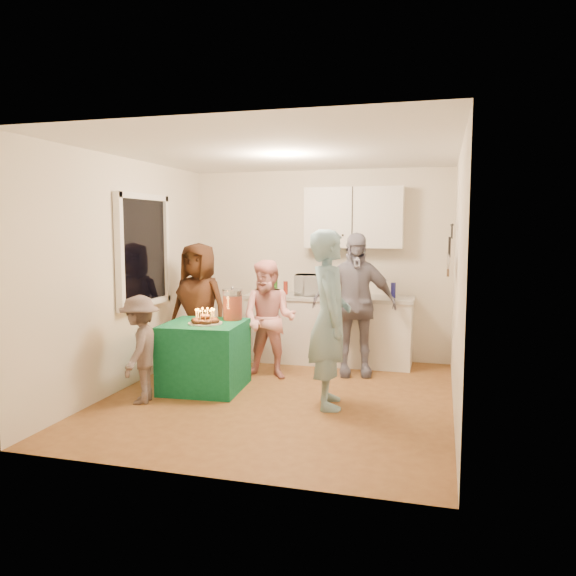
% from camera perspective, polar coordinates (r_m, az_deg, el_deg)
% --- Properties ---
extents(floor, '(4.00, 4.00, 0.00)m').
position_cam_1_polar(floor, '(6.16, -0.88, -11.05)').
color(floor, brown).
rests_on(floor, ground).
extents(ceiling, '(4.00, 4.00, 0.00)m').
position_cam_1_polar(ceiling, '(5.93, -0.92, 13.71)').
color(ceiling, white).
rests_on(ceiling, floor).
extents(back_wall, '(3.60, 3.60, 0.00)m').
position_cam_1_polar(back_wall, '(7.83, 3.20, 2.36)').
color(back_wall, silver).
rests_on(back_wall, floor).
extents(left_wall, '(4.00, 4.00, 0.00)m').
position_cam_1_polar(left_wall, '(6.63, -16.01, 1.42)').
color(left_wall, silver).
rests_on(left_wall, floor).
extents(right_wall, '(4.00, 4.00, 0.00)m').
position_cam_1_polar(right_wall, '(5.67, 16.85, 0.61)').
color(right_wall, silver).
rests_on(right_wall, floor).
extents(window_night, '(0.04, 1.00, 1.20)m').
position_cam_1_polar(window_night, '(6.86, -14.55, 3.71)').
color(window_night, black).
rests_on(window_night, left_wall).
extents(counter, '(2.20, 0.58, 0.86)m').
position_cam_1_polar(counter, '(7.61, 4.16, -4.37)').
color(counter, white).
rests_on(counter, floor).
extents(countertop, '(2.24, 0.62, 0.05)m').
position_cam_1_polar(countertop, '(7.54, 4.19, -0.97)').
color(countertop, beige).
rests_on(countertop, counter).
extents(upper_cabinet, '(1.30, 0.30, 0.80)m').
position_cam_1_polar(upper_cabinet, '(7.58, 6.72, 7.11)').
color(upper_cabinet, white).
rests_on(upper_cabinet, back_wall).
extents(pot_rack, '(0.12, 1.00, 0.60)m').
position_cam_1_polar(pot_rack, '(6.35, 16.06, 3.93)').
color(pot_rack, black).
rests_on(pot_rack, right_wall).
extents(microwave, '(0.53, 0.39, 0.28)m').
position_cam_1_polar(microwave, '(7.57, 2.65, 0.32)').
color(microwave, white).
rests_on(microwave, countertop).
extents(party_table, '(0.90, 0.90, 0.76)m').
position_cam_1_polar(party_table, '(6.44, -8.47, -6.84)').
color(party_table, '#0E5F38').
rests_on(party_table, floor).
extents(donut_cake, '(0.38, 0.38, 0.18)m').
position_cam_1_polar(donut_cake, '(6.27, -8.42, -2.81)').
color(donut_cake, '#381C0C').
rests_on(donut_cake, party_table).
extents(punch_jar, '(0.22, 0.22, 0.34)m').
position_cam_1_polar(punch_jar, '(6.49, -5.65, -1.76)').
color(punch_jar, red).
rests_on(punch_jar, party_table).
extents(man_birthday, '(0.59, 0.75, 1.80)m').
position_cam_1_polar(man_birthday, '(5.69, 4.25, -3.15)').
color(man_birthday, '#7DA6B6').
rests_on(man_birthday, floor).
extents(woman_back_left, '(0.86, 0.63, 1.63)m').
position_cam_1_polar(woman_back_left, '(7.16, -9.04, -1.99)').
color(woman_back_left, '#4F2A16').
rests_on(woman_back_left, floor).
extents(woman_back_center, '(0.72, 0.58, 1.44)m').
position_cam_1_polar(woman_back_center, '(6.77, -1.94, -3.21)').
color(woman_back_center, pink).
rests_on(woman_back_center, floor).
extents(woman_back_right, '(1.11, 0.67, 1.76)m').
position_cam_1_polar(woman_back_right, '(6.93, 6.73, -1.67)').
color(woman_back_right, black).
rests_on(woman_back_right, floor).
extents(child_near_left, '(0.57, 0.80, 1.13)m').
position_cam_1_polar(child_near_left, '(6.06, -14.79, -6.03)').
color(child_near_left, '#4F423F').
rests_on(child_near_left, floor).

